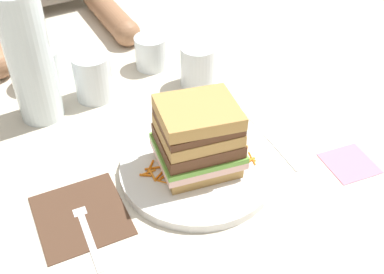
{
  "coord_description": "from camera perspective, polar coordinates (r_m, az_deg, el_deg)",
  "views": [
    {
      "loc": [
        -0.28,
        -0.51,
        0.57
      ],
      "look_at": [
        0.0,
        0.03,
        0.06
      ],
      "focal_mm": 45.02,
      "sensor_mm": 36.0,
      "label": 1
    }
  ],
  "objects": [
    {
      "name": "main_plate",
      "position": [
        0.8,
        1.02,
        -3.82
      ],
      "size": [
        0.26,
        0.26,
        0.02
      ],
      "primitive_type": "cylinder",
      "color": "white",
      "rests_on": "ground_plane"
    },
    {
      "name": "napkin_pink",
      "position": [
        0.87,
        18.16,
        -2.96
      ],
      "size": [
        0.09,
        0.09,
        0.0
      ],
      "primitive_type": "cube",
      "rotation": [
        0.0,
        0.0,
        -0.12
      ],
      "color": "pink",
      "rests_on": "ground_plane"
    },
    {
      "name": "fork",
      "position": [
        0.74,
        -12.61,
        -10.09
      ],
      "size": [
        0.03,
        0.17,
        0.0
      ],
      "color": "silver",
      "rests_on": "napkin_dark"
    },
    {
      "name": "carrot_shred_6",
      "position": [
        0.78,
        -4.76,
        -4.44
      ],
      "size": [
        0.01,
        0.03,
        0.0
      ],
      "primitive_type": "cylinder",
      "rotation": [
        0.0,
        1.57,
        4.64
      ],
      "color": "orange",
      "rests_on": "main_plate"
    },
    {
      "name": "carrot_shred_8",
      "position": [
        0.77,
        -3.4,
        -5.35
      ],
      "size": [
        0.02,
        0.03,
        0.0
      ],
      "primitive_type": "cylinder",
      "rotation": [
        0.0,
        1.57,
        2.31
      ],
      "color": "orange",
      "rests_on": "main_plate"
    },
    {
      "name": "carrot_shred_2",
      "position": [
        0.78,
        -5.53,
        -4.52
      ],
      "size": [
        0.02,
        0.01,
        0.0
      ],
      "primitive_type": "cylinder",
      "rotation": [
        0.0,
        1.57,
        5.68
      ],
      "color": "orange",
      "rests_on": "main_plate"
    },
    {
      "name": "carrot_shred_17",
      "position": [
        0.81,
        6.51,
        -2.45
      ],
      "size": [
        0.02,
        0.03,
        0.0
      ],
      "primitive_type": "cylinder",
      "rotation": [
        0.0,
        1.57,
        2.16
      ],
      "color": "orange",
      "rests_on": "main_plate"
    },
    {
      "name": "carrot_shred_3",
      "position": [
        0.78,
        -3.51,
        -4.69
      ],
      "size": [
        0.02,
        0.01,
        0.0
      ],
      "primitive_type": "cylinder",
      "rotation": [
        0.0,
        1.57,
        3.5
      ],
      "color": "orange",
      "rests_on": "main_plate"
    },
    {
      "name": "carrot_shred_13",
      "position": [
        0.83,
        6.45,
        -1.66
      ],
      "size": [
        0.02,
        0.02,
        0.0
      ],
      "primitive_type": "cylinder",
      "rotation": [
        0.0,
        1.57,
        0.89
      ],
      "color": "orange",
      "rests_on": "main_plate"
    },
    {
      "name": "knife",
      "position": [
        0.88,
        9.34,
        -0.07
      ],
      "size": [
        0.03,
        0.2,
        0.0
      ],
      "color": "silver",
      "rests_on": "ground_plane"
    },
    {
      "name": "ground_plane",
      "position": [
        0.81,
        0.66,
        -4.13
      ],
      "size": [
        3.0,
        3.0,
        0.0
      ],
      "primitive_type": "plane",
      "color": "beige"
    },
    {
      "name": "carrot_shred_11",
      "position": [
        0.81,
        4.91,
        -2.59
      ],
      "size": [
        0.01,
        0.03,
        0.0
      ],
      "primitive_type": "cylinder",
      "rotation": [
        0.0,
        1.57,
        1.71
      ],
      "color": "orange",
      "rests_on": "main_plate"
    },
    {
      "name": "carrot_shred_16",
      "position": [
        0.81,
        4.47,
        -2.66
      ],
      "size": [
        0.01,
        0.03,
        0.0
      ],
      "primitive_type": "cylinder",
      "rotation": [
        0.0,
        1.57,
        1.86
      ],
      "color": "orange",
      "rests_on": "main_plate"
    },
    {
      "name": "napkin_dark",
      "position": [
        0.76,
        -13.0,
        -9.03
      ],
      "size": [
        0.14,
        0.15,
        0.0
      ],
      "primitive_type": "cube",
      "rotation": [
        0.0,
        0.0,
        -0.05
      ],
      "color": "#4C3323",
      "rests_on": "ground_plane"
    },
    {
      "name": "sandwich",
      "position": [
        0.76,
        1.04,
        -0.16
      ],
      "size": [
        0.15,
        0.13,
        0.12
      ],
      "color": "tan",
      "rests_on": "main_plate"
    },
    {
      "name": "carrot_shred_15",
      "position": [
        0.82,
        5.99,
        -2.3
      ],
      "size": [
        0.01,
        0.02,
        0.0
      ],
      "primitive_type": "cylinder",
      "rotation": [
        0.0,
        1.57,
        1.49
      ],
      "color": "orange",
      "rests_on": "main_plate"
    },
    {
      "name": "water_bottle",
      "position": [
        0.9,
        -18.9,
        9.7
      ],
      "size": [
        0.08,
        0.08,
        0.31
      ],
      "color": "silver",
      "rests_on": "ground_plane"
    },
    {
      "name": "carrot_shred_1",
      "position": [
        0.79,
        -4.68,
        -3.69
      ],
      "size": [
        0.03,
        0.01,
        0.0
      ],
      "primitive_type": "cylinder",
      "rotation": [
        0.0,
        1.57,
        2.85
      ],
      "color": "orange",
      "rests_on": "main_plate"
    },
    {
      "name": "carrot_shred_7",
      "position": [
        0.79,
        -4.99,
        -3.6
      ],
      "size": [
        0.03,
        0.03,
        0.0
      ],
      "primitive_type": "cylinder",
      "rotation": [
        0.0,
        1.57,
        3.96
      ],
      "color": "orange",
      "rests_on": "main_plate"
    },
    {
      "name": "carrot_shred_4",
      "position": [
        0.78,
        -3.81,
        -4.46
      ],
      "size": [
        0.02,
        0.01,
        0.0
      ],
      "primitive_type": "cylinder",
      "rotation": [
        0.0,
        1.57,
        3.67
      ],
      "color": "orange",
      "rests_on": "main_plate"
    },
    {
      "name": "carrot_shred_10",
      "position": [
        0.83,
        5.24,
        -1.42
      ],
      "size": [
        0.02,
        0.01,
        0.0
      ],
      "primitive_type": "cylinder",
      "rotation": [
        0.0,
        1.57,
        3.65
      ],
      "color": "orange",
      "rests_on": "main_plate"
    },
    {
      "name": "juice_glass",
      "position": [
        0.99,
        0.72,
        8.16
      ],
      "size": [
        0.07,
        0.07,
        0.09
      ],
      "color": "white",
      "rests_on": "ground_plane"
    },
    {
      "name": "carrot_shred_9",
      "position": [
        0.81,
        7.12,
        -2.53
      ],
      "size": [
        0.01,
        0.03,
        0.0
      ],
      "primitive_type": "cylinder",
      "rotation": [
        0.0,
        1.57,
        1.33
      ],
      "color": "orange",
      "rests_on": "main_plate"
    },
    {
      "name": "carrot_shred_18",
      "position": [
        0.82,
        5.27,
        -1.81
      ],
      "size": [
        0.02,
        0.02,
        0.0
      ],
      "primitive_type": "cylinder",
      "rotation": [
        0.0,
        1.57,
        3.76
      ],
      "color": "orange",
      "rests_on": "main_plate"
    },
    {
      "name": "empty_tumbler_1",
      "position": [
        1.04,
        -17.25,
        7.93
      ],
      "size": [
        0.08,
        0.08,
        0.08
      ],
      "primitive_type": "cylinder",
      "color": "silver",
      "rests_on": "ground_plane"
    },
    {
      "name": "carrot_shred_12",
      "position": [
        0.81,
        5.75,
        -2.79
      ],
      "size": [
        0.02,
        0.02,
        0.0
      ],
      "primitive_type": "cylinder",
      "rotation": [
        0.0,
        1.57,
        2.23
      ],
      "color": "orange",
      "rests_on": "main_plate"
    },
    {
      "name": "carrot_shred_5",
      "position": [
        0.79,
        -5.19,
        -4.2
      ],
      "size": [
        0.03,
        0.0,
        0.0
      ],
      "primitive_type": "cylinder",
      "rotation": [
        0.0,
        1.57,
        0.02
      ],
      "color": "orange",
      "rests_on": "main_plate"
    },
    {
      "name": "carrot_shred_0",
      "position": [
        0.78,
        -2.47,
        -4.54
      ],
      "size": [
        0.01,
        0.02,
        0.0
      ],
      "primitive_type": "cylinder",
      "rotation": [
        0.0,
        1.57,
        4.14
      ],
      "color": "orange",
      "rests_on": "main_plate"
    },
    {
      "name": "empty_tumbler_2",
      "position": [
        0.97,
        -11.65,
        6.97
      ],
      "size": [
        0.07,
        0.07,
        0.09
      ],
      "primitive_type": "cylinder",
      "color": "silver",
      "rests_on": "ground_plane"
    },
    {
      "name": "empty_tumbler_0",
      "position": [
        1.06,
        -4.86,
        9.98
      ],
      "size": [
        0.07,
        0.07,
        0.07
      ],
      "primitive_type": "cylinder",
      "color": "silver",
      "rests_on": "ground_plane"
    },
    {
      "name": "carrot_shred_14",
      "position": [
        0.81,
        6.69,
        -2.91
      ],
      "size": [
        0.03,
        0.01,
        0.0
      ],
      "primitive_type": "cylinder",
      "rotation": [
        0.0,
        1.57,
        0.2
      ],
      "color": "orange",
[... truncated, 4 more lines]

